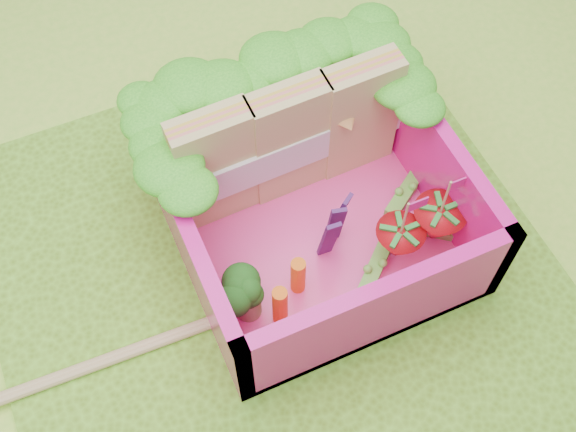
# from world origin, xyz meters

# --- Properties ---
(ground) EXTENTS (14.00, 14.00, 0.00)m
(ground) POSITION_xyz_m (0.00, 0.00, 0.00)
(ground) COLOR #93DD3E
(ground) RESTS_ON ground
(placemat) EXTENTS (2.60, 2.60, 0.03)m
(placemat) POSITION_xyz_m (0.00, 0.00, 0.01)
(placemat) COLOR #5E9020
(placemat) RESTS_ON ground
(bento_floor) EXTENTS (1.30, 1.30, 0.05)m
(bento_floor) POSITION_xyz_m (0.28, 0.12, 0.06)
(bento_floor) COLOR #FF419A
(bento_floor) RESTS_ON placemat
(bento_box) EXTENTS (1.30, 1.30, 0.55)m
(bento_box) POSITION_xyz_m (0.28, 0.12, 0.31)
(bento_box) COLOR #E7138B
(bento_box) RESTS_ON placemat
(lettuce_ruffle) EXTENTS (1.43, 0.83, 0.11)m
(lettuce_ruffle) POSITION_xyz_m (0.28, 0.60, 0.64)
(lettuce_ruffle) COLOR #27931A
(lettuce_ruffle) RESTS_ON bento_box
(sandwich_stack) EXTENTS (1.23, 0.21, 0.68)m
(sandwich_stack) POSITION_xyz_m (0.28, 0.42, 0.41)
(sandwich_stack) COLOR tan
(sandwich_stack) RESTS_ON bento_floor
(broccoli) EXTENTS (0.32, 0.32, 0.27)m
(broccoli) POSITION_xyz_m (-0.19, -0.16, 0.27)
(broccoli) COLOR #78A951
(broccoli) RESTS_ON bento_floor
(carrot_sticks) EXTENTS (0.21, 0.18, 0.27)m
(carrot_sticks) POSITION_xyz_m (-0.00, -0.21, 0.21)
(carrot_sticks) COLOR orange
(carrot_sticks) RESTS_ON bento_floor
(purple_wedges) EXTENTS (0.16, 0.13, 0.38)m
(purple_wedges) POSITION_xyz_m (0.31, -0.02, 0.27)
(purple_wedges) COLOR #3B1752
(purple_wedges) RESTS_ON bento_floor
(strawberry_left) EXTENTS (0.23, 0.23, 0.47)m
(strawberry_left) POSITION_xyz_m (0.57, -0.19, 0.20)
(strawberry_left) COLOR red
(strawberry_left) RESTS_ON bento_floor
(strawberry_right) EXTENTS (0.25, 0.25, 0.49)m
(strawberry_right) POSITION_xyz_m (0.78, -0.17, 0.21)
(strawberry_right) COLOR red
(strawberry_right) RESTS_ON bento_floor
(snap_peas) EXTENTS (0.64, 0.57, 0.05)m
(snap_peas) POSITION_xyz_m (0.66, -0.08, 0.11)
(snap_peas) COLOR #52C43D
(snap_peas) RESTS_ON bento_floor
(chopsticks) EXTENTS (2.19, 0.14, 0.04)m
(chopsticks) POSITION_xyz_m (-1.12, -0.10, 0.05)
(chopsticks) COLOR tan
(chopsticks) RESTS_ON placemat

